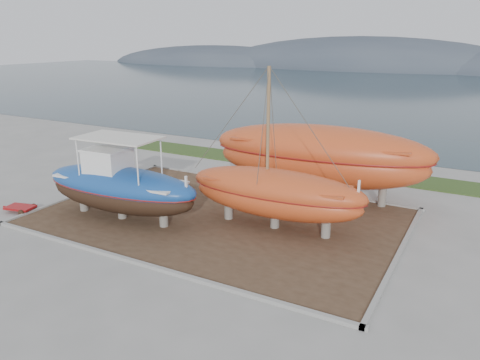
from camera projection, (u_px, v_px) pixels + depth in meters
The scene contains 11 objects.
ground at pixel (173, 246), 21.05m from camera, with size 140.00×140.00×0.00m, color gray.
dirt_patch at pixel (219, 217), 24.39m from camera, with size 18.00×12.00×0.06m, color #422D1E.
curb_frame at pixel (219, 216), 24.38m from camera, with size 18.60×12.60×0.15m, color gray, non-canonical shape.
grass_strip at pixel (301, 165), 34.02m from camera, with size 44.00×3.00×0.08m, color #284219.
sea at pixel (419, 91), 79.69m from camera, with size 260.00×100.00×0.04m, color #1C3038, non-canonical shape.
mountain_ridge at pixel (452, 71), 125.76m from camera, with size 200.00×36.00×20.00m, color #333D49, non-canonical shape.
blue_caique at pixel (120, 178), 23.57m from camera, with size 8.89×2.78×4.28m, color #174692, non-canonical shape.
white_dinghy at pixel (115, 180), 28.60m from camera, with size 3.76×1.41×1.13m, color white, non-canonical shape.
orange_sailboat at pixel (276, 151), 21.88m from camera, with size 8.93×2.63×7.73m, color #BB441C, non-canonical shape.
orange_bare_hull at pixel (319, 163), 26.68m from camera, with size 12.59×3.78×4.13m, color #BB441C, non-canonical shape.
red_trailer at pixel (20, 209), 25.15m from camera, with size 2.20×1.10×0.31m, color #A61214, non-canonical shape.
Camera 1 is at (11.88, -15.40, 9.08)m, focal length 35.00 mm.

